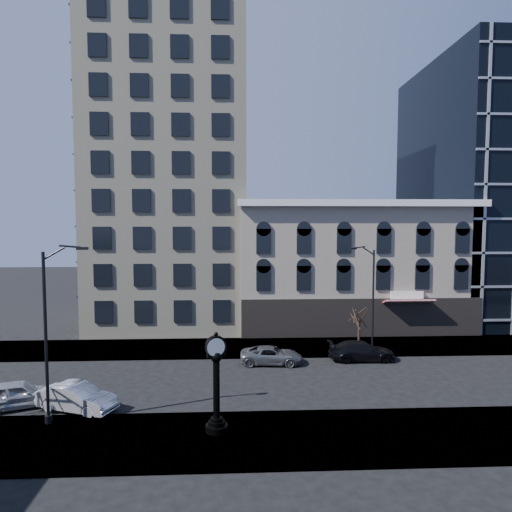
{
  "coord_description": "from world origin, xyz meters",
  "views": [
    {
      "loc": [
        0.44,
        -29.3,
        10.44
      ],
      "look_at": [
        2.0,
        4.0,
        8.0
      ],
      "focal_mm": 32.0,
      "sensor_mm": 36.0,
      "label": 1
    }
  ],
  "objects_px": {
    "car_near_b": "(77,397)",
    "car_near_a": "(17,394)",
    "street_clock": "(216,386)",
    "street_lamp_near": "(58,287)"
  },
  "relations": [
    {
      "from": "car_near_b",
      "to": "car_near_a",
      "type": "bearing_deg",
      "value": 101.45
    },
    {
      "from": "street_clock",
      "to": "car_near_b",
      "type": "distance_m",
      "value": 8.6
    },
    {
      "from": "street_lamp_near",
      "to": "car_near_b",
      "type": "bearing_deg",
      "value": 78.49
    },
    {
      "from": "street_lamp_near",
      "to": "car_near_b",
      "type": "relative_size",
      "value": 2.06
    },
    {
      "from": "car_near_a",
      "to": "car_near_b",
      "type": "xyz_separation_m",
      "value": [
        3.53,
        -0.61,
        -0.02
      ]
    },
    {
      "from": "car_near_a",
      "to": "car_near_b",
      "type": "bearing_deg",
      "value": -121.52
    },
    {
      "from": "street_clock",
      "to": "car_near_a",
      "type": "distance_m",
      "value": 12.08
    },
    {
      "from": "car_near_a",
      "to": "street_clock",
      "type": "bearing_deg",
      "value": -129.71
    },
    {
      "from": "street_clock",
      "to": "street_lamp_near",
      "type": "bearing_deg",
      "value": 151.63
    },
    {
      "from": "street_clock",
      "to": "street_lamp_near",
      "type": "distance_m",
      "value": 9.46
    }
  ]
}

